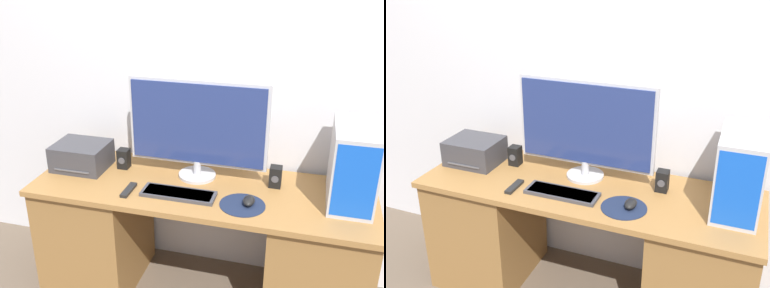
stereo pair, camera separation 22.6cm
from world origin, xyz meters
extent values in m
cube|color=silver|center=(0.00, 0.66, 1.35)|extent=(6.40, 0.05, 2.70)
cube|color=olive|center=(0.00, 0.30, 0.69)|extent=(1.77, 0.61, 0.03)
cube|color=olive|center=(-0.63, 0.30, 0.34)|extent=(0.50, 0.56, 0.67)
cube|color=olive|center=(0.63, 0.30, 0.34)|extent=(0.50, 0.56, 0.67)
cylinder|color=#B7B7BC|center=(-0.05, 0.41, 0.71)|extent=(0.20, 0.20, 0.02)
cylinder|color=#B7B7BC|center=(-0.05, 0.41, 0.76)|extent=(0.04, 0.04, 0.08)
cube|color=#B7B7BC|center=(-0.05, 0.42, 1.01)|extent=(0.74, 0.03, 0.46)
cube|color=navy|center=(-0.05, 0.40, 1.01)|extent=(0.71, 0.01, 0.43)
cube|color=#3D3D42|center=(-0.09, 0.18, 0.71)|extent=(0.38, 0.13, 0.02)
cube|color=#5B5B60|center=(-0.09, 0.18, 0.72)|extent=(0.35, 0.11, 0.01)
cylinder|color=#19233D|center=(0.24, 0.17, 0.71)|extent=(0.22, 0.22, 0.00)
ellipsoid|color=black|center=(0.27, 0.18, 0.73)|extent=(0.06, 0.09, 0.04)
cube|color=#B2B2B7|center=(0.73, 0.36, 0.90)|extent=(0.21, 0.39, 0.39)
cube|color=blue|center=(0.73, 0.17, 0.90)|extent=(0.18, 0.01, 0.35)
cube|color=#38383D|center=(-0.71, 0.35, 0.78)|extent=(0.29, 0.24, 0.14)
cube|color=#515156|center=(-0.71, 0.27, 0.74)|extent=(0.21, 0.11, 0.01)
cube|color=black|center=(-0.48, 0.40, 0.76)|extent=(0.06, 0.06, 0.11)
cylinder|color=#47474C|center=(-0.48, 0.37, 0.76)|extent=(0.04, 0.00, 0.04)
cube|color=black|center=(0.37, 0.41, 0.76)|extent=(0.06, 0.06, 0.11)
cylinder|color=#47474C|center=(0.37, 0.37, 0.76)|extent=(0.04, 0.00, 0.04)
cube|color=black|center=(-0.34, 0.15, 0.71)|extent=(0.04, 0.14, 0.02)
camera|label=1|loc=(0.51, -1.71, 1.82)|focal=42.00mm
camera|label=2|loc=(0.72, -1.63, 1.82)|focal=42.00mm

